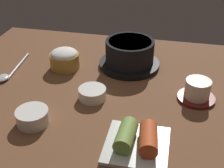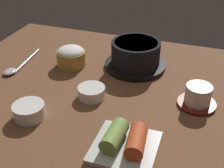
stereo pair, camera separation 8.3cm
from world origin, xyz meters
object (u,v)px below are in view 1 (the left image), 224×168
Objects in this scene: tea_cup_with_saucer at (197,91)px; kimchi_plate at (137,140)px; stone_pot at (130,54)px; rice_bowl at (64,58)px; side_bowl_near at (33,117)px; spoon at (8,74)px; banchan_cup_center at (92,93)px.

kimchi_plate is (-13.21, -21.78, -0.72)cm from tea_cup_with_saucer.
stone_pot reaches higher than rice_bowl.
tea_cup_with_saucer reaches higher than side_bowl_near.
rice_bowl is 0.67× the size of kimchi_plate.
kimchi_plate is 26.07cm from side_bowl_near.
stone_pot is at bearing 21.41° from spoon.
kimchi_plate reaches higher than side_bowl_near.
stone_pot is 38.51cm from spoon.
stone_pot reaches higher than side_bowl_near.
kimchi_plate is at bearing -78.03° from stone_pot.
side_bowl_near is at bearing 173.53° from kimchi_plate.
rice_bowl is at bearing 93.99° from side_bowl_near.
side_bowl_near is at bearing -118.19° from stone_pot.
kimchi_plate reaches higher than spoon.
rice_bowl is (-20.08, -5.57, -0.97)cm from stone_pot.
banchan_cup_center is (13.27, -14.89, -1.67)cm from rice_bowl.
rice_bowl is 41.82cm from kimchi_plate.
stone_pot is at bearing 61.81° from side_bowl_near.
stone_pot reaches higher than tea_cup_with_saucer.
stone_pot reaches higher than banchan_cup_center.
rice_bowl reaches higher than spoon.
banchan_cup_center is (-6.81, -20.46, -2.64)cm from stone_pot.
tea_cup_with_saucer is 43.42cm from side_bowl_near.
side_bowl_near is at bearing -86.01° from rice_bowl.
tea_cup_with_saucer is 28.37cm from banchan_cup_center.
side_bowl_near is at bearing -130.30° from banchan_cup_center.
kimchi_plate is at bearing -6.47° from side_bowl_near.
kimchi_plate reaches higher than banchan_cup_center.
stone_pot is 1.91× the size of tea_cup_with_saucer.
banchan_cup_center is at bearing -168.78° from tea_cup_with_saucer.
stone_pot is 21.73cm from banchan_cup_center.
stone_pot is 2.46× the size of side_bowl_near.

